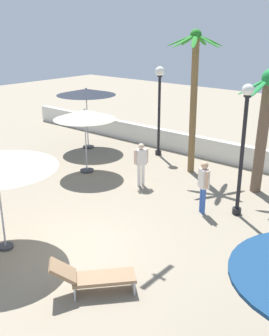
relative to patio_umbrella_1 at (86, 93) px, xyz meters
name	(u,v)px	position (x,y,z in m)	size (l,w,h in m)	color
ground_plane	(54,249)	(6.17, -7.05, -2.66)	(56.00, 56.00, 0.00)	gray
boundary_wall	(227,152)	(6.17, 2.35, -2.21)	(25.20, 0.30, 0.90)	silver
patio_umbrella_1	(86,93)	(0.00, 0.00, 0.00)	(2.76, 2.76, 2.90)	#333338
patio_umbrella_3	(85,115)	(2.42, -2.35, -0.34)	(2.44, 2.44, 2.59)	#333338
palm_tree_0	(265,118)	(8.56, 0.19, 0.02)	(2.06, 2.04, 4.31)	brown
palm_tree_1	(194,86)	(5.57, 0.41, 0.77)	(2.10, 2.15, 5.49)	brown
lamp_post_0	(243,140)	(8.86, -1.95, -0.25)	(0.35, 0.35, 4.06)	black
lamp_post_2	(159,98)	(3.25, 1.32, -0.07)	(0.41, 0.41, 3.95)	black
lounge_chair_1	(93,277)	(8.29, -7.66, -2.27)	(1.65, 1.78, 0.84)	#B7B7BC
guest_0	(204,182)	(7.98, -2.58, -1.63)	(0.47, 0.40, 1.70)	#3359B2
guest_2	(141,160)	(5.06, -2.10, -1.68)	(0.38, 0.50, 1.63)	silver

